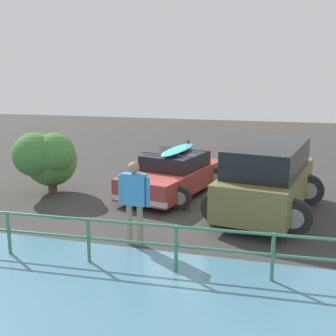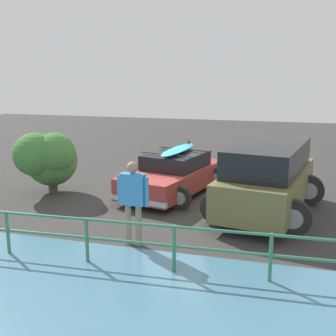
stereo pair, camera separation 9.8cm
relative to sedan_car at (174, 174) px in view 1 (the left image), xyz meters
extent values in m
cube|color=#383533|center=(-0.13, 0.51, -0.62)|extent=(44.00, 44.00, 0.02)
cube|color=silver|center=(-1.42, 0.04, -0.61)|extent=(0.12, 3.87, 0.00)
cube|color=#9E3833|center=(0.01, 0.04, -0.12)|extent=(2.62, 4.33, 0.63)
cube|color=black|center=(-0.03, -0.12, 0.42)|extent=(1.93, 2.24, 0.45)
cube|color=silver|center=(0.47, 1.96, -0.31)|extent=(1.73, 0.51, 0.14)
cube|color=silver|center=(-0.45, -1.89, -0.31)|extent=(1.73, 0.51, 0.14)
cylinder|color=black|center=(-0.55, 1.46, -0.28)|extent=(0.66, 0.18, 0.66)
cylinder|color=#99999E|center=(-0.55, 1.46, -0.28)|extent=(0.36, 0.19, 0.36)
cylinder|color=black|center=(1.16, 1.05, -0.28)|extent=(0.66, 0.18, 0.66)
cylinder|color=#99999E|center=(1.16, 1.05, -0.28)|extent=(0.36, 0.19, 0.36)
cylinder|color=black|center=(-1.14, -0.97, -0.28)|extent=(0.66, 0.18, 0.66)
cylinder|color=#99999E|center=(-1.14, -0.97, -0.28)|extent=(0.36, 0.19, 0.36)
cylinder|color=black|center=(0.57, -1.38, -0.28)|extent=(0.66, 0.18, 0.66)
cylinder|color=#99999E|center=(0.57, -1.38, -0.28)|extent=(0.36, 0.19, 0.36)
cylinder|color=black|center=(0.10, 0.40, 0.69)|extent=(1.76, 0.45, 0.03)
cylinder|color=black|center=(-0.15, -0.64, 0.69)|extent=(1.76, 0.45, 0.03)
ellipsoid|color=#33B7D6|center=(-0.08, -0.21, 0.75)|extent=(0.80, 2.49, 0.09)
cone|color=black|center=(-0.19, -1.18, 0.86)|extent=(0.10, 0.10, 0.14)
cube|color=brown|center=(-2.85, 1.20, 0.12)|extent=(2.49, 4.56, 0.91)
cube|color=black|center=(-2.85, 1.20, 0.93)|extent=(2.19, 3.60, 0.70)
cylinder|color=black|center=(-3.25, -1.03, 0.22)|extent=(0.79, 0.31, 0.77)
cylinder|color=black|center=(-3.52, 2.63, -0.18)|extent=(0.85, 0.22, 0.85)
cylinder|color=#99999E|center=(-3.52, 2.63, -0.18)|extent=(0.47, 0.23, 0.47)
cylinder|color=black|center=(-1.74, 2.31, -0.18)|extent=(0.85, 0.22, 0.85)
cylinder|color=#99999E|center=(-1.74, 2.31, -0.18)|extent=(0.47, 0.23, 0.47)
cylinder|color=black|center=(-3.97, 0.08, -0.18)|extent=(0.85, 0.22, 0.85)
cylinder|color=#99999E|center=(-3.97, 0.08, -0.18)|extent=(0.47, 0.23, 0.47)
cylinder|color=black|center=(-2.19, -0.24, -0.18)|extent=(0.85, 0.22, 0.85)
cylinder|color=#99999E|center=(-2.19, -0.24, -0.18)|extent=(0.47, 0.23, 0.47)
cylinder|color=gray|center=(-0.31, 4.11, -0.16)|extent=(0.13, 0.13, 0.91)
cylinder|color=gray|center=(-0.06, 4.09, -0.16)|extent=(0.13, 0.13, 0.91)
cube|color=#3D8ED1|center=(-0.19, 4.10, 0.64)|extent=(0.54, 0.24, 0.68)
sphere|color=#9E7556|center=(-0.19, 4.10, 1.11)|extent=(0.25, 0.25, 0.25)
cylinder|color=#3D8ED1|center=(-0.50, 4.12, 0.61)|extent=(0.09, 0.09, 0.64)
cylinder|color=#3D8ED1|center=(0.13, 4.08, 0.61)|extent=(0.09, 0.09, 0.64)
cylinder|color=#387F5B|center=(-3.12, 5.02, -0.16)|extent=(0.07, 0.07, 0.91)
cylinder|color=#387F5B|center=(-1.36, 5.09, -0.16)|extent=(0.07, 0.07, 0.91)
cylinder|color=#387F5B|center=(0.40, 5.16, -0.16)|extent=(0.07, 0.07, 0.91)
cylinder|color=#387F5B|center=(2.16, 5.23, -0.16)|extent=(0.07, 0.07, 0.91)
cylinder|color=#387F5B|center=(-0.48, 5.12, 0.27)|extent=(8.80, 0.41, 0.06)
cylinder|color=#387F5B|center=(-0.48, 5.12, -0.11)|extent=(8.80, 0.41, 0.06)
cylinder|color=#4C3828|center=(3.68, 0.91, -0.41)|extent=(0.28, 0.28, 0.40)
sphere|color=#427A38|center=(3.68, 0.92, 0.42)|extent=(1.59, 1.59, 1.59)
sphere|color=#427A38|center=(3.42, 1.15, 0.69)|extent=(1.25, 1.25, 1.25)
sphere|color=#427A38|center=(3.97, 1.14, 0.51)|extent=(1.08, 1.08, 1.08)
sphere|color=#427A38|center=(3.77, 0.86, 0.31)|extent=(1.35, 1.35, 1.35)
sphere|color=#427A38|center=(3.91, 1.41, 0.68)|extent=(1.31, 1.31, 1.31)
camera|label=1|loc=(-3.15, 12.23, 3.04)|focal=45.00mm
camera|label=2|loc=(-3.25, 12.20, 3.04)|focal=45.00mm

